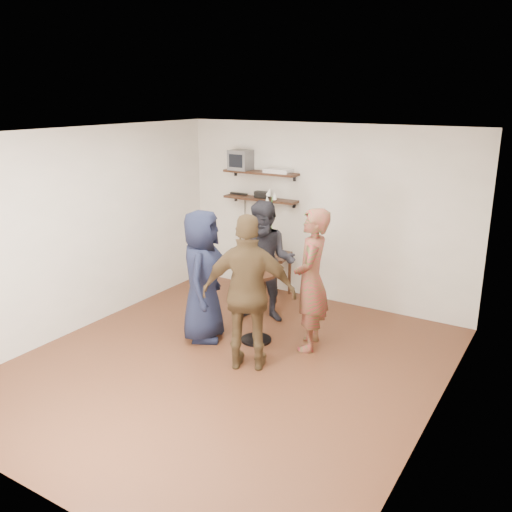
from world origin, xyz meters
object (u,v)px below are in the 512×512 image
at_px(person_plaid, 311,280).
at_px(drinks_table, 256,297).
at_px(dvd_deck, 278,171).
at_px(person_navy, 202,276).
at_px(side_table, 270,261).
at_px(person_dark, 266,262).
at_px(radio, 262,195).
at_px(person_brown, 249,293).
at_px(crt_monitor, 241,160).

bearing_deg(person_plaid, drinks_table, -90.00).
height_order(dvd_deck, person_navy, dvd_deck).
xyz_separation_m(side_table, person_dark, (0.43, -0.85, 0.28)).
xyz_separation_m(drinks_table, person_dark, (-0.23, 0.63, 0.24)).
xyz_separation_m(dvd_deck, radio, (-0.28, 0.00, -0.38)).
xyz_separation_m(radio, person_brown, (1.20, -2.27, -0.63)).
distance_m(crt_monitor, dvd_deck, 0.66).
xyz_separation_m(dvd_deck, person_plaid, (1.28, -1.46, -1.03)).
distance_m(drinks_table, person_plaid, 0.73).
xyz_separation_m(side_table, drinks_table, (0.66, -1.48, 0.03)).
bearing_deg(person_navy, person_plaid, -93.15).
distance_m(dvd_deck, person_dark, 1.54).
relative_size(radio, person_dark, 0.13).
distance_m(radio, person_plaid, 2.24).
relative_size(person_plaid, person_brown, 0.98).
relative_size(crt_monitor, radio, 1.45).
distance_m(dvd_deck, side_table, 1.36).
relative_size(crt_monitor, person_navy, 0.19).
bearing_deg(person_dark, person_plaid, -46.68).
bearing_deg(person_navy, dvd_deck, -22.77).
xyz_separation_m(person_plaid, person_navy, (-1.26, -0.46, -0.04)).
height_order(drinks_table, person_navy, person_navy).
height_order(radio, person_brown, person_brown).
relative_size(crt_monitor, side_table, 0.49).
relative_size(person_dark, person_brown, 0.93).
height_order(crt_monitor, radio, crt_monitor).
bearing_deg(crt_monitor, person_plaid, -37.19).
height_order(dvd_deck, radio, dvd_deck).
bearing_deg(radio, person_brown, -62.17).
height_order(radio, person_plaid, person_plaid).
bearing_deg(person_navy, person_brown, -134.26).
relative_size(person_plaid, person_navy, 1.04).
height_order(person_plaid, person_navy, person_plaid).
xyz_separation_m(side_table, person_navy, (0.04, -1.75, 0.28)).
xyz_separation_m(crt_monitor, person_dark, (1.05, -1.03, -1.19)).
bearing_deg(crt_monitor, person_brown, -55.39).
relative_size(drinks_table, person_brown, 0.51).
relative_size(person_navy, person_brown, 0.94).
xyz_separation_m(dvd_deck, person_brown, (0.91, -2.27, -1.01)).
bearing_deg(person_plaid, person_navy, -86.85).
bearing_deg(radio, person_navy, -81.15).
height_order(drinks_table, person_plaid, person_plaid).
xyz_separation_m(person_navy, person_brown, (0.90, -0.35, 0.06)).
xyz_separation_m(person_plaid, person_dark, (-0.88, 0.43, -0.04)).
bearing_deg(person_brown, radio, -86.87).
distance_m(crt_monitor, person_plaid, 2.68).
relative_size(side_table, person_brown, 0.37).
bearing_deg(person_navy, side_table, -21.90).
distance_m(person_plaid, person_navy, 1.34).
height_order(person_dark, person_navy, person_navy).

